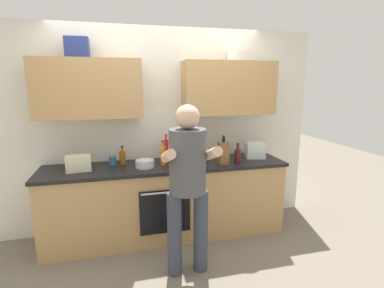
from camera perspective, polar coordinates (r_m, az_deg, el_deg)
ground_plane at (r=3.79m, az=-4.74°, el=-17.19°), size 12.00×12.00×0.00m
back_wall_unit at (r=3.60m, az=-5.90°, el=6.32°), size 4.00×0.38×2.50m
counter at (r=3.59m, az=-4.86°, el=-10.89°), size 2.84×0.67×0.90m
person_standing at (r=2.72m, az=-0.84°, el=-6.63°), size 0.49×0.45×1.65m
bottle_juice at (r=3.40m, az=-5.69°, el=-2.23°), size 0.06×0.06×0.29m
bottle_hotsauce at (r=3.61m, az=-5.06°, el=-1.07°), size 0.05×0.05×0.32m
bottle_water at (r=3.41m, az=-0.25°, el=-2.32°), size 0.06×0.06×0.25m
bottle_syrup at (r=3.51m, az=-13.44°, el=-2.52°), size 0.07×0.07×0.22m
bottle_wine at (r=3.50m, az=8.90°, el=-2.29°), size 0.07×0.07×0.24m
bottle_oil at (r=3.75m, az=6.12°, el=-0.78°), size 0.05×0.05×0.28m
cup_tea at (r=3.52m, az=-15.29°, el=-3.17°), size 0.08×0.08×0.10m
cup_ceramic at (r=3.57m, az=2.77°, el=-2.57°), size 0.07×0.07×0.10m
mixing_bowl at (r=3.35m, az=-9.21°, el=-3.81°), size 0.21×0.21×0.08m
knife_block at (r=3.44m, az=6.14°, el=-1.77°), size 0.10×0.14×0.32m
grocery_bag_rice at (r=3.39m, az=-21.34°, el=-3.54°), size 0.27×0.18×0.17m
grocery_bag_produce at (r=3.80m, az=12.23°, el=-1.15°), size 0.27×0.25×0.20m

